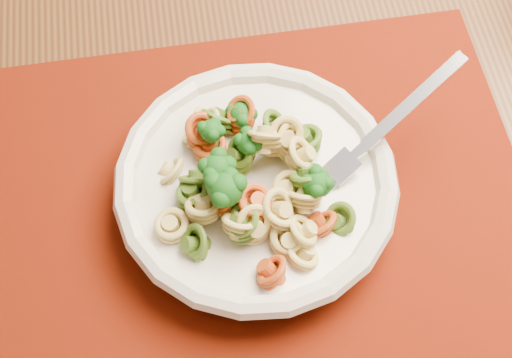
{
  "coord_description": "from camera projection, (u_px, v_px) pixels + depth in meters",
  "views": [
    {
      "loc": [
        -0.24,
        -1.01,
        1.32
      ],
      "look_at": [
        -0.27,
        -0.74,
        0.8
      ],
      "focal_mm": 50.0,
      "sensor_mm": 36.0,
      "label": 1
    }
  ],
  "objects": [
    {
      "name": "dining_table",
      "position": [
        183.0,
        223.0,
        0.72
      ],
      "size": [
        1.63,
        1.26,
        0.76
      ],
      "rotation": [
        0.0,
        0.0,
        0.25
      ],
      "color": "#5A3619",
      "rests_on": "ground"
    },
    {
      "name": "pasta_broccoli_heap",
      "position": [
        256.0,
        176.0,
        0.58
      ],
      "size": [
        0.2,
        0.2,
        0.06
      ],
      "primitive_type": null,
      "color": "#D8CC6B",
      "rests_on": "pasta_bowl"
    },
    {
      "name": "fork",
      "position": [
        342.0,
        166.0,
        0.59
      ],
      "size": [
        0.15,
        0.14,
        0.08
      ],
      "primitive_type": null,
      "rotation": [
        0.0,
        -0.35,
        0.77
      ],
      "color": "silver",
      "rests_on": "pasta_bowl"
    },
    {
      "name": "pasta_bowl",
      "position": [
        256.0,
        185.0,
        0.6
      ],
      "size": [
        0.24,
        0.24,
        0.05
      ],
      "color": "silver",
      "rests_on": "placemat"
    },
    {
      "name": "placemat",
      "position": [
        253.0,
        211.0,
        0.62
      ],
      "size": [
        0.57,
        0.49,
        0.0
      ],
      "primitive_type": "cube",
      "rotation": [
        0.0,
        0.0,
        0.26
      ],
      "color": "#651504",
      "rests_on": "dining_table"
    }
  ]
}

